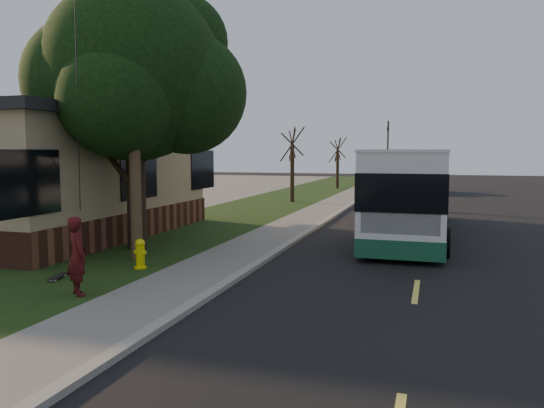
# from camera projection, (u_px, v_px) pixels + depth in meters

# --- Properties ---
(ground) EXTENTS (120.00, 120.00, 0.00)m
(ground) POSITION_uv_depth(u_px,v_px,m) (239.00, 278.00, 12.37)
(ground) COLOR black
(ground) RESTS_ON ground
(road) EXTENTS (8.00, 80.00, 0.01)m
(road) POSITION_uv_depth(u_px,v_px,m) (425.00, 227.00, 20.72)
(road) COLOR black
(road) RESTS_ON ground
(curb) EXTENTS (0.25, 80.00, 0.12)m
(curb) POSITION_uv_depth(u_px,v_px,m) (324.00, 222.00, 21.88)
(curb) COLOR gray
(curb) RESTS_ON ground
(sidewalk) EXTENTS (2.00, 80.00, 0.08)m
(sidewalk) POSITION_uv_depth(u_px,v_px,m) (301.00, 221.00, 22.17)
(sidewalk) COLOR slate
(sidewalk) RESTS_ON ground
(grass_verge) EXTENTS (5.00, 80.00, 0.07)m
(grass_verge) POSITION_uv_depth(u_px,v_px,m) (223.00, 218.00, 23.19)
(grass_verge) COLOR black
(grass_verge) RESTS_ON ground
(building_lot) EXTENTS (15.00, 80.00, 0.04)m
(building_lot) POSITION_uv_depth(u_px,v_px,m) (35.00, 211.00, 26.11)
(building_lot) COLOR slate
(building_lot) RESTS_ON ground
(fire_hydrant) EXTENTS (0.32, 0.32, 0.74)m
(fire_hydrant) POSITION_uv_depth(u_px,v_px,m) (140.00, 254.00, 13.09)
(fire_hydrant) COLOR yellow
(fire_hydrant) RESTS_ON grass_verge
(utility_pole) EXTENTS (2.86, 3.21, 9.07)m
(utility_pole) POSITION_uv_depth(u_px,v_px,m) (133.00, 87.00, 13.82)
(utility_pole) COLOR #473321
(utility_pole) RESTS_ON ground
(leafy_tree) EXTENTS (6.30, 6.00, 7.80)m
(leafy_tree) POSITION_uv_depth(u_px,v_px,m) (137.00, 76.00, 15.60)
(leafy_tree) COLOR black
(leafy_tree) RESTS_ON grass_verge
(bare_tree_near) EXTENTS (1.38, 1.21, 4.31)m
(bare_tree_near) POSITION_uv_depth(u_px,v_px,m) (292.00, 166.00, 30.31)
(bare_tree_near) COLOR black
(bare_tree_near) RESTS_ON grass_verge
(bare_tree_far) EXTENTS (1.38, 1.21, 4.03)m
(bare_tree_far) POSITION_uv_depth(u_px,v_px,m) (338.00, 164.00, 41.59)
(bare_tree_far) COLOR black
(bare_tree_far) RESTS_ON grass_verge
(traffic_signal) EXTENTS (0.18, 0.22, 5.50)m
(traffic_signal) POSITION_uv_depth(u_px,v_px,m) (388.00, 149.00, 44.26)
(traffic_signal) COLOR #2D2D30
(traffic_signal) RESTS_ON ground
(transit_bus) EXTENTS (2.56, 11.10, 3.01)m
(transit_bus) POSITION_uv_depth(u_px,v_px,m) (410.00, 190.00, 18.76)
(transit_bus) COLOR silver
(transit_bus) RESTS_ON ground
(skateboarder) EXTENTS (0.69, 0.65, 1.59)m
(skateboarder) POSITION_uv_depth(u_px,v_px,m) (77.00, 256.00, 10.61)
(skateboarder) COLOR #440D0F
(skateboarder) RESTS_ON grass_verge
(skateboard_main) EXTENTS (0.38, 0.77, 0.07)m
(skateboard_main) POSITION_uv_depth(u_px,v_px,m) (58.00, 276.00, 12.04)
(skateboard_main) COLOR black
(skateboard_main) RESTS_ON grass_verge
(dumpster) EXTENTS (1.96, 1.78, 1.41)m
(dumpster) POSITION_uv_depth(u_px,v_px,m) (48.00, 211.00, 19.56)
(dumpster) COLOR black
(dumpster) RESTS_ON building_lot
(distant_car) EXTENTS (2.00, 4.87, 1.65)m
(distant_car) POSITION_uv_depth(u_px,v_px,m) (427.00, 182.00, 37.68)
(distant_car) COLOR black
(distant_car) RESTS_ON ground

